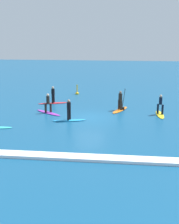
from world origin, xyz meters
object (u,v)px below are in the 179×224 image
object	(u,v)px
surfer_on_purple_board	(48,108)
surfer_on_yellow_board	(160,110)
surfer_on_red_board	(53,98)
surfer_on_blue_board	(69,115)
marker_buoy	(77,93)
surfer_on_orange_board	(120,105)

from	to	relation	value
surfer_on_purple_board	surfer_on_yellow_board	xyz separation A→B (m)	(10.17, 0.61, 0.02)
surfer_on_red_board	surfer_on_purple_board	bearing A→B (deg)	76.91
surfer_on_purple_board	surfer_on_blue_board	world-z (taller)	surfer_on_purple_board
surfer_on_red_board	marker_buoy	size ratio (longest dim) A/B	2.46
surfer_on_orange_board	surfer_on_purple_board	bearing A→B (deg)	127.81
marker_buoy	surfer_on_yellow_board	bearing A→B (deg)	-44.38
surfer_on_orange_board	surfer_on_red_board	bearing A→B (deg)	94.33
surfer_on_yellow_board	marker_buoy	distance (m)	12.57
surfer_on_blue_board	surfer_on_red_board	bearing A→B (deg)	-81.30
surfer_on_yellow_board	surfer_on_orange_board	world-z (taller)	surfer_on_orange_board
surfer_on_purple_board	surfer_on_red_board	xyz separation A→B (m)	(-0.50, 4.10, 0.09)
surfer_on_purple_board	surfer_on_blue_board	distance (m)	3.36
surfer_on_purple_board	surfer_on_blue_board	bearing A→B (deg)	-7.79
surfer_on_purple_board	surfer_on_orange_board	world-z (taller)	surfer_on_orange_board
surfer_on_purple_board	surfer_on_blue_board	size ratio (longest dim) A/B	1.03
surfer_on_purple_board	marker_buoy	world-z (taller)	surfer_on_purple_board
surfer_on_yellow_board	surfer_on_purple_board	bearing A→B (deg)	91.05
surfer_on_blue_board	surfer_on_red_board	size ratio (longest dim) A/B	0.91
surfer_on_orange_board	surfer_on_red_board	world-z (taller)	surfer_on_orange_board
surfer_on_purple_board	marker_buoy	bearing A→B (deg)	119.91
surfer_on_purple_board	surfer_on_orange_board	xyz separation A→B (m)	(6.55, 1.88, 0.04)
surfer_on_purple_board	surfer_on_red_board	bearing A→B (deg)	134.09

